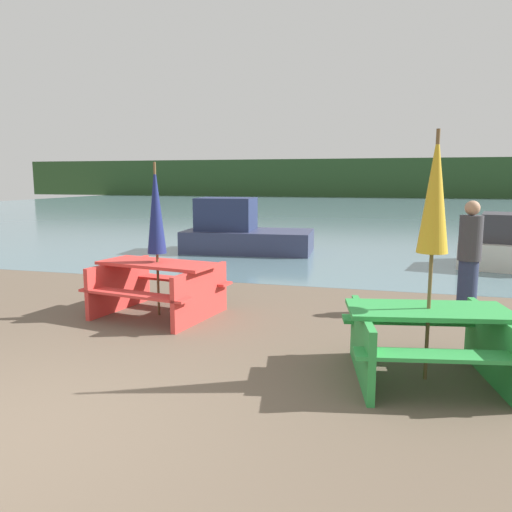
{
  "coord_description": "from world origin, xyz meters",
  "views": [
    {
      "loc": [
        2.84,
        -2.86,
        1.97
      ],
      "look_at": [
        0.97,
        4.09,
        0.85
      ],
      "focal_mm": 35.0,
      "sensor_mm": 36.0,
      "label": 1
    }
  ],
  "objects_px": {
    "umbrella_navy": "(156,209)",
    "boat": "(241,233)",
    "umbrella_gold": "(435,194)",
    "person": "(469,257)",
    "picnic_table_red": "(158,284)",
    "picnic_table_green": "(427,337)"
  },
  "relations": [
    {
      "from": "umbrella_navy",
      "to": "boat",
      "type": "xyz_separation_m",
      "value": [
        -0.66,
        6.4,
        -1.02
      ]
    },
    {
      "from": "umbrella_gold",
      "to": "person",
      "type": "xyz_separation_m",
      "value": [
        0.75,
        2.83,
        -1.0
      ]
    },
    {
      "from": "person",
      "to": "picnic_table_green",
      "type": "bearing_deg",
      "value": -104.92
    },
    {
      "from": "umbrella_navy",
      "to": "boat",
      "type": "relative_size",
      "value": 0.63
    },
    {
      "from": "picnic_table_red",
      "to": "umbrella_gold",
      "type": "relative_size",
      "value": 0.79
    },
    {
      "from": "picnic_table_green",
      "to": "person",
      "type": "xyz_separation_m",
      "value": [
        0.75,
        2.83,
        0.4
      ]
    },
    {
      "from": "picnic_table_red",
      "to": "person",
      "type": "distance_m",
      "value": 4.58
    },
    {
      "from": "boat",
      "to": "umbrella_navy",
      "type": "bearing_deg",
      "value": -87.82
    },
    {
      "from": "umbrella_gold",
      "to": "umbrella_navy",
      "type": "bearing_deg",
      "value": 157.79
    },
    {
      "from": "picnic_table_green",
      "to": "umbrella_navy",
      "type": "height_order",
      "value": "umbrella_navy"
    },
    {
      "from": "umbrella_navy",
      "to": "person",
      "type": "bearing_deg",
      "value": 17.29
    },
    {
      "from": "umbrella_gold",
      "to": "person",
      "type": "relative_size",
      "value": 1.46
    },
    {
      "from": "boat",
      "to": "person",
      "type": "bearing_deg",
      "value": -48.84
    },
    {
      "from": "umbrella_navy",
      "to": "person",
      "type": "distance_m",
      "value": 4.62
    },
    {
      "from": "umbrella_navy",
      "to": "boat",
      "type": "distance_m",
      "value": 6.51
    },
    {
      "from": "boat",
      "to": "person",
      "type": "relative_size",
      "value": 2.11
    },
    {
      "from": "umbrella_gold",
      "to": "boat",
      "type": "relative_size",
      "value": 0.69
    },
    {
      "from": "picnic_table_red",
      "to": "umbrella_gold",
      "type": "distance_m",
      "value": 4.12
    },
    {
      "from": "umbrella_navy",
      "to": "boat",
      "type": "height_order",
      "value": "umbrella_navy"
    },
    {
      "from": "boat",
      "to": "picnic_table_red",
      "type": "bearing_deg",
      "value": -87.82
    },
    {
      "from": "picnic_table_green",
      "to": "person",
      "type": "distance_m",
      "value": 2.95
    },
    {
      "from": "umbrella_gold",
      "to": "picnic_table_red",
      "type": "bearing_deg",
      "value": 157.79
    }
  ]
}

